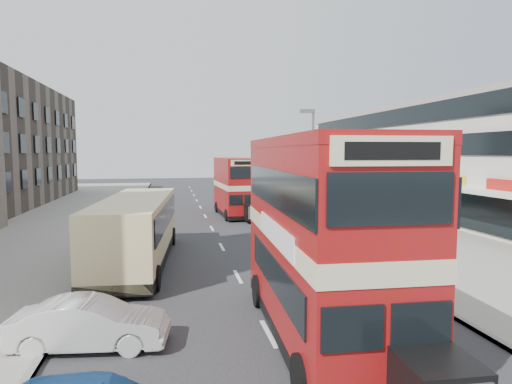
{
  "coord_description": "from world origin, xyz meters",
  "views": [
    {
      "loc": [
        -2.74,
        -10.17,
        5.34
      ],
      "look_at": [
        0.66,
        7.32,
        3.69
      ],
      "focal_mm": 30.86,
      "sensor_mm": 36.0,
      "label": 1
    }
  ],
  "objects": [
    {
      "name": "pavement_right",
      "position": [
        12.0,
        20.0,
        0.07
      ],
      "size": [
        12.0,
        90.0,
        0.15
      ],
      "primitive_type": "cube",
      "color": "gray",
      "rests_on": "ground"
    },
    {
      "name": "kerb_left",
      "position": [
        -6.1,
        20.0,
        0.07
      ],
      "size": [
        0.2,
        90.0,
        0.16
      ],
      "primitive_type": "cube",
      "color": "gray",
      "rests_on": "ground"
    },
    {
      "name": "bus_second",
      "position": [
        2.42,
        25.81,
        2.45
      ],
      "size": [
        2.69,
        8.49,
        4.65
      ],
      "rotation": [
        0.0,
        0.0,
        3.19
      ],
      "color": "black",
      "rests_on": "ground"
    },
    {
      "name": "kerb_right",
      "position": [
        6.1,
        20.0,
        0.07
      ],
      "size": [
        0.2,
        90.0,
        0.16
      ],
      "primitive_type": "cube",
      "color": "gray",
      "rests_on": "ground"
    },
    {
      "name": "car_right_c",
      "position": [
        4.62,
        30.49,
        0.62
      ],
      "size": [
        3.76,
        1.79,
        1.24
      ],
      "primitive_type": "imported",
      "rotation": [
        0.0,
        0.0,
        -1.48
      ],
      "color": "#558BAA",
      "rests_on": "ground"
    },
    {
      "name": "car_right_a",
      "position": [
        5.54,
        15.8,
        0.7
      ],
      "size": [
        5.04,
        2.53,
        1.41
      ],
      "primitive_type": "imported",
      "rotation": [
        0.0,
        0.0,
        -1.69
      ],
      "color": "maroon",
      "rests_on": "ground"
    },
    {
      "name": "car_left_front",
      "position": [
        -4.96,
        2.0,
        0.68
      ],
      "size": [
        4.29,
        1.93,
        1.37
      ],
      "primitive_type": "imported",
      "rotation": [
        0.0,
        0.0,
        1.45
      ],
      "color": "silver",
      "rests_on": "ground"
    },
    {
      "name": "coach",
      "position": [
        -4.38,
        11.04,
        1.73
      ],
      "size": [
        3.64,
        11.25,
        2.93
      ],
      "rotation": [
        0.0,
        0.0,
        -0.08
      ],
      "color": "black",
      "rests_on": "ground"
    },
    {
      "name": "car_right_b",
      "position": [
        4.92,
        22.2,
        0.58
      ],
      "size": [
        4.28,
        2.14,
        1.16
      ],
      "primitive_type": "imported",
      "rotation": [
        0.0,
        0.0,
        -1.62
      ],
      "color": "#CC5414",
      "rests_on": "ground"
    },
    {
      "name": "street_lamp",
      "position": [
        6.52,
        18.0,
        4.78
      ],
      "size": [
        1.0,
        0.2,
        8.12
      ],
      "color": "slate",
      "rests_on": "ground"
    },
    {
      "name": "road_surface",
      "position": [
        0.0,
        20.0,
        0.01
      ],
      "size": [
        12.0,
        90.0,
        0.01
      ],
      "primitive_type": "cube",
      "color": "#28282B",
      "rests_on": "ground"
    },
    {
      "name": "ground",
      "position": [
        0.0,
        0.0,
        0.0
      ],
      "size": [
        160.0,
        160.0,
        0.0
      ],
      "primitive_type": "plane",
      "color": "#28282B",
      "rests_on": "ground"
    },
    {
      "name": "commercial_row",
      "position": [
        19.95,
        22.0,
        4.7
      ],
      "size": [
        9.9,
        46.2,
        9.3
      ],
      "color": "beige",
      "rests_on": "ground"
    },
    {
      "name": "pavement_left",
      "position": [
        -12.0,
        20.0,
        0.07
      ],
      "size": [
        12.0,
        90.0,
        0.15
      ],
      "primitive_type": "cube",
      "color": "gray",
      "rests_on": "ground"
    },
    {
      "name": "bus_main",
      "position": [
        1.38,
        1.46,
        2.92
      ],
      "size": [
        3.14,
        10.17,
        5.54
      ],
      "rotation": [
        0.0,
        0.0,
        3.1
      ],
      "color": "black",
      "rests_on": "ground"
    },
    {
      "name": "cyclist",
      "position": [
        4.35,
        19.34,
        0.64
      ],
      "size": [
        0.71,
        1.69,
        1.93
      ],
      "rotation": [
        0.0,
        0.0,
        -0.09
      ],
      "color": "gray",
      "rests_on": "ground"
    },
    {
      "name": "pedestrian_near",
      "position": [
        7.25,
        12.38,
        1.12
      ],
      "size": [
        0.8,
        0.62,
        1.94
      ],
      "primitive_type": "imported",
      "rotation": [
        0.0,
        0.0,
        3.34
      ],
      "color": "gray",
      "rests_on": "pavement_right"
    }
  ]
}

